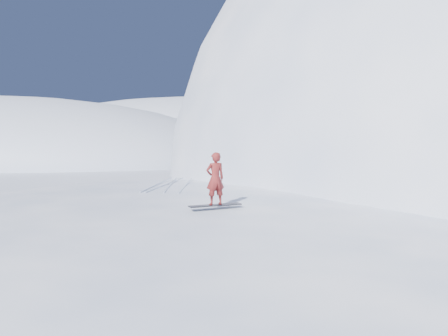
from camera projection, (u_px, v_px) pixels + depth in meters
name	position (u px, v px, depth m)	size (l,w,h in m)	color
ground	(135.00, 265.00, 14.18)	(400.00, 400.00, 0.00)	white
near_ridge	(191.00, 245.00, 16.78)	(36.00, 28.00, 4.80)	white
peak_shoulder	(379.00, 198.00, 30.66)	(28.00, 24.00, 18.00)	white
far_ridge_c	(188.00, 154.00, 130.63)	(140.00, 90.00, 36.00)	white
wind_bumps	(148.00, 248.00, 16.36)	(16.00, 14.40, 1.00)	white
snowboard	(215.00, 205.00, 12.33)	(1.68, 0.31, 0.03)	black
snowboarder	(215.00, 179.00, 12.27)	(0.59, 0.39, 1.62)	maroon
vapor_plume	(28.00, 165.00, 72.96)	(10.64, 8.52, 7.45)	white
board_tracks	(171.00, 184.00, 18.35)	(2.85, 5.95, 0.04)	silver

